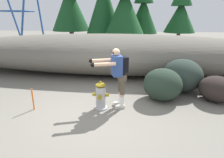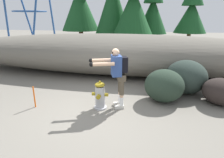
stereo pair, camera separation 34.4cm
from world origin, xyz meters
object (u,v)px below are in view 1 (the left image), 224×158
object	(u,v)px
boulder_small	(217,89)
boulder_mid	(163,84)
survey_stake	(33,99)
boulder_large	(182,75)
utility_worker	(117,71)
fire_hydrant	(101,96)

from	to	relation	value
boulder_small	boulder_mid	bearing A→B (deg)	-176.70
boulder_mid	survey_stake	distance (m)	3.65
boulder_large	boulder_mid	size ratio (longest dim) A/B	1.20
utility_worker	survey_stake	distance (m)	2.35
boulder_mid	utility_worker	bearing A→B (deg)	-152.74
fire_hydrant	boulder_large	distance (m)	2.95
boulder_small	utility_worker	bearing A→B (deg)	-165.25
boulder_large	survey_stake	distance (m)	4.63
boulder_small	boulder_large	bearing A→B (deg)	138.37
fire_hydrant	utility_worker	bearing A→B (deg)	18.71
boulder_mid	boulder_small	distance (m)	1.57
boulder_mid	fire_hydrant	bearing A→B (deg)	-154.79
fire_hydrant	boulder_small	world-z (taller)	fire_hydrant
boulder_mid	survey_stake	xyz separation A→B (m)	(-3.48, -1.07, -0.17)
fire_hydrant	utility_worker	distance (m)	0.81
boulder_large	boulder_small	bearing A→B (deg)	-41.63
fire_hydrant	boulder_large	world-z (taller)	boulder_large
boulder_large	utility_worker	bearing A→B (deg)	-143.62
boulder_mid	boulder_small	size ratio (longest dim) A/B	1.10
boulder_large	boulder_mid	bearing A→B (deg)	-131.76
fire_hydrant	boulder_small	distance (m)	3.40
boulder_large	boulder_small	xyz separation A→B (m)	(0.83, -0.74, -0.16)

